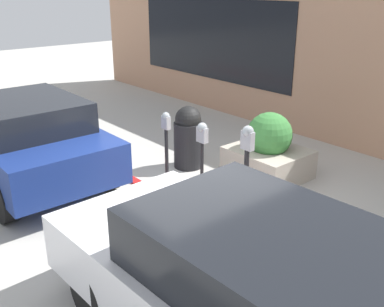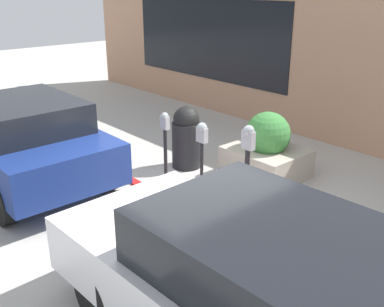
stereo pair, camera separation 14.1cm
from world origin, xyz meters
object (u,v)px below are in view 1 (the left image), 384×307
parked_car_front (252,289)px  parked_car_middle (26,138)px  parking_meter_second (202,143)px  parking_meter_nearest (247,157)px  trash_bin (188,137)px  planter_box (268,152)px  parking_meter_middle (166,135)px

parked_car_front → parked_car_middle: 5.38m
parking_meter_second → parked_car_front: 3.31m
parking_meter_nearest → parked_car_middle: (3.58, 1.82, -0.24)m
parking_meter_nearest → parking_meter_second: size_ratio=1.13×
parking_meter_second → trash_bin: size_ratio=1.12×
parking_meter_nearest → planter_box: parking_meter_nearest is taller
parking_meter_nearest → trash_bin: size_ratio=1.27×
parking_meter_nearest → parked_car_middle: bearing=27.0°
parking_meter_middle → planter_box: (-0.93, -1.63, -0.43)m
parking_meter_second → parked_car_front: (-2.75, 1.83, -0.24)m
planter_box → trash_bin: planter_box is taller
parked_car_front → trash_bin: 4.84m
planter_box → parked_car_front: size_ratio=0.30×
trash_bin → parking_meter_second: bearing=148.4°
parking_meter_middle → trash_bin: size_ratio=1.09×
parking_meter_middle → planter_box: size_ratio=0.99×
parking_meter_second → parked_car_front: size_ratio=0.30×
parking_meter_second → planter_box: (0.00, -1.63, -0.55)m
parked_car_front → parked_car_middle: size_ratio=1.12×
parking_meter_nearest → trash_bin: (2.25, -0.79, -0.46)m
parking_meter_middle → parked_car_middle: (1.70, 1.81, -0.09)m
trash_bin → parking_meter_nearest: bearing=160.6°
parking_meter_nearest → parked_car_front: 2.59m
parked_car_middle → planter_box: bearing=-126.8°
parking_meter_middle → trash_bin: bearing=-65.1°
parking_meter_second → planter_box: 1.72m
planter_box → parked_car_front: 4.43m
parking_meter_second → parked_car_front: bearing=146.4°
parking_meter_second → parked_car_middle: 3.20m
parking_meter_second → trash_bin: parking_meter_second is taller
parking_meter_middle → planter_box: parking_meter_middle is taller
parking_meter_second → parking_meter_middle: bearing=0.0°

